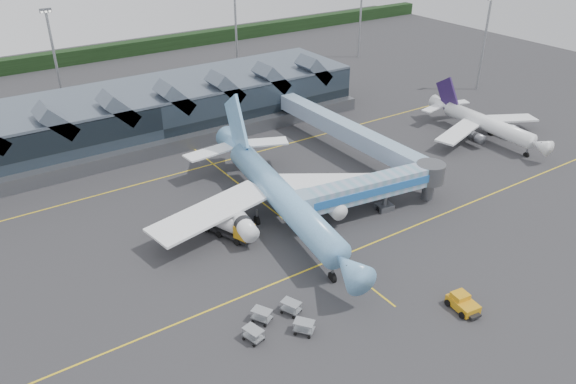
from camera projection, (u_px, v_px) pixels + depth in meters
ground at (301, 233)px, 82.37m from camera, size 260.00×260.00×0.00m
taxi_stripes at (265, 204)px, 89.66m from camera, size 120.00×60.00×0.01m
tree_line_far at (82, 55)px, 161.65m from camera, size 260.00×4.00×4.00m
terminal at (145, 113)px, 112.10m from camera, size 90.00×22.25×12.52m
light_masts at (222, 42)px, 132.49m from camera, size 132.40×42.56×22.45m
main_airliner at (278, 192)px, 84.00m from camera, size 40.22×46.71×15.03m
regional_jet at (484, 123)px, 112.25m from camera, size 26.88×29.29×10.06m
jet_bridge at (381, 186)px, 85.65m from camera, size 26.69×7.22×6.35m
fuel_truck at (225, 224)px, 81.14m from camera, size 5.22×9.44×3.20m
pushback_tug at (463, 303)px, 67.10m from camera, size 3.11×4.48×1.88m
baggage_carts at (278, 320)px, 64.39m from camera, size 8.16×6.99×1.58m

